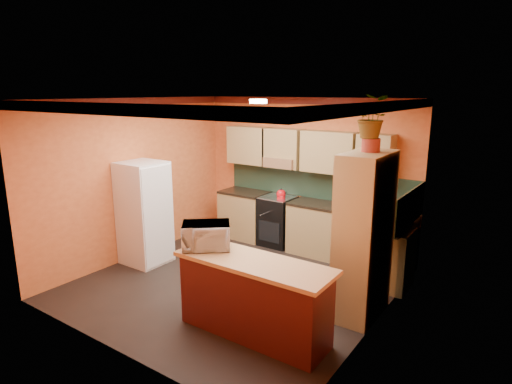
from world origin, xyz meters
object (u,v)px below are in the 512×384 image
(base_cabinets_back, at_px, (307,228))
(microwave, at_px, (206,236))
(breakfast_bar, at_px, (254,300))
(stove, at_px, (278,221))
(pantry, at_px, (364,236))
(fridge, at_px, (144,213))

(base_cabinets_back, height_order, microwave, microwave)
(breakfast_bar, distance_m, microwave, 0.96)
(stove, distance_m, pantry, 2.79)
(pantry, distance_m, microwave, 1.95)
(microwave, bearing_deg, pantry, -2.39)
(stove, bearing_deg, fridge, -124.89)
(base_cabinets_back, distance_m, fridge, 2.83)
(breakfast_bar, bearing_deg, pantry, 54.33)
(pantry, xyz_separation_m, microwave, (-1.56, -1.18, 0.04))
(base_cabinets_back, distance_m, stove, 0.63)
(base_cabinets_back, relative_size, stove, 4.01)
(base_cabinets_back, bearing_deg, breakfast_bar, -74.70)
(stove, relative_size, breakfast_bar, 0.51)
(stove, xyz_separation_m, breakfast_bar, (1.38, -2.76, -0.02))
(stove, relative_size, microwave, 1.59)
(breakfast_bar, height_order, microwave, microwave)
(fridge, distance_m, pantry, 3.63)
(breakfast_bar, relative_size, microwave, 3.14)
(stove, xyz_separation_m, pantry, (2.23, -1.58, 0.59))
(pantry, bearing_deg, breakfast_bar, -125.67)
(microwave, bearing_deg, fridge, 119.16)
(microwave, bearing_deg, stove, 64.08)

